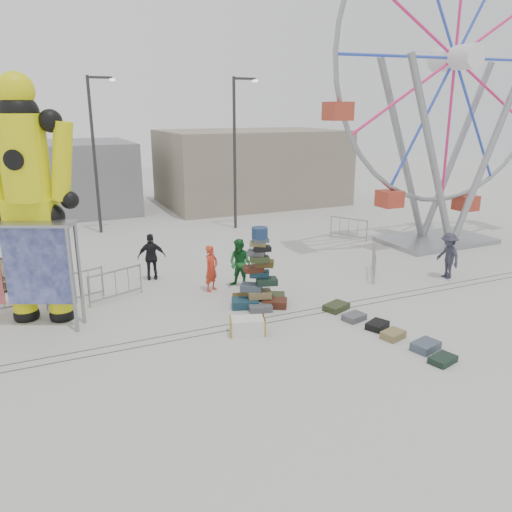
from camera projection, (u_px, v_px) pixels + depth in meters
name	position (u px, v px, depth m)	size (l,w,h in m)	color
ground	(303.00, 325.00, 15.33)	(90.00, 90.00, 0.00)	#9E9E99
track_line_near	(294.00, 318.00, 15.85)	(40.00, 0.04, 0.01)	#47443F
track_line_far	(288.00, 313.00, 16.20)	(40.00, 0.04, 0.01)	#47443F
building_right	(251.00, 167.00, 34.86)	(12.00, 8.00, 5.00)	gray
building_left	(50.00, 178.00, 31.57)	(10.00, 8.00, 4.40)	gray
lamp_post_right	(236.00, 146.00, 26.64)	(1.41, 0.25, 8.00)	#2D2D30
lamp_post_left	(95.00, 148.00, 25.63)	(1.41, 0.25, 8.00)	#2D2D30
suitcase_tower	(259.00, 284.00, 16.73)	(2.11, 1.74, 2.70)	#183949
crash_test_dummy	(29.00, 193.00, 14.66)	(2.96, 1.71, 7.63)	black
ferris_wheel	(452.00, 84.00, 22.77)	(13.10, 3.32, 15.20)	gray
steamer_trunk	(247.00, 326.00, 14.69)	(1.03, 0.60, 0.48)	silver
row_case_0	(336.00, 307.00, 16.48)	(0.82, 0.56, 0.21)	#2F3A1D
row_case_1	(354.00, 317.00, 15.68)	(0.68, 0.50, 0.20)	#55565C
row_case_2	(377.00, 325.00, 15.07)	(0.68, 0.49, 0.21)	black
row_case_3	(393.00, 335.00, 14.43)	(0.66, 0.48, 0.22)	olive
row_case_4	(426.00, 346.00, 13.72)	(0.76, 0.54, 0.24)	#445161
row_case_5	(443.00, 360.00, 13.04)	(0.72, 0.48, 0.18)	black
barricade_dummy_b	(75.00, 287.00, 16.97)	(2.00, 0.10, 1.10)	gray
barricade_dummy_c	(116.00, 285.00, 17.21)	(2.00, 0.10, 1.10)	gray
barricade_wheel_front	(374.00, 263.00, 19.72)	(2.00, 0.10, 1.10)	gray
barricade_wheel_back	(349.00, 228.00, 25.39)	(2.00, 0.10, 1.10)	gray
pedestrian_red	(211.00, 268.00, 18.03)	(0.62, 0.41, 1.70)	red
pedestrian_green	(240.00, 263.00, 18.38)	(0.89, 0.69, 1.83)	#175C24
pedestrian_black	(152.00, 257.00, 19.19)	(1.07, 0.45, 1.83)	black
pedestrian_grey	(448.00, 256.00, 19.40)	(1.17, 0.67, 1.81)	#292A37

